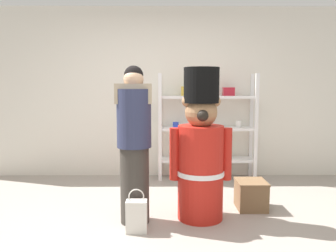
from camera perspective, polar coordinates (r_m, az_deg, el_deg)
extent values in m
plane|color=#9E9389|center=(3.51, -1.33, -17.05)|extent=(6.40, 6.40, 0.00)
cube|color=silver|center=(5.42, -1.04, 5.47)|extent=(6.40, 0.12, 2.60)
cube|color=white|center=(5.08, -1.33, -0.30)|extent=(0.05, 0.05, 1.59)
cube|color=white|center=(5.26, 14.30, -0.28)|extent=(0.05, 0.05, 1.59)
cube|color=white|center=(5.38, -1.28, 0.08)|extent=(0.05, 0.05, 1.59)
cube|color=white|center=(5.54, 13.51, 0.10)|extent=(0.05, 0.05, 1.59)
cube|color=white|center=(5.35, 6.35, -5.52)|extent=(1.42, 0.30, 0.04)
cube|color=white|center=(5.27, 6.41, -0.44)|extent=(1.42, 0.30, 0.04)
cube|color=white|center=(5.24, 6.48, 4.75)|extent=(1.42, 0.30, 0.04)
cylinder|color=blue|center=(5.22, 1.28, 0.21)|extent=(0.09, 0.09, 0.08)
cylinder|color=black|center=(5.28, 6.40, 0.34)|extent=(0.07, 0.07, 0.10)
cylinder|color=white|center=(5.31, 11.53, 0.31)|extent=(0.08, 0.08, 0.11)
cylinder|color=#B27226|center=(5.30, 2.55, -4.37)|extent=(0.06, 0.06, 0.18)
cylinder|color=#596B33|center=(5.39, 10.11, -4.29)|extent=(0.06, 0.06, 0.18)
cube|color=gold|center=(5.20, 2.99, 5.76)|extent=(0.15, 0.12, 0.14)
cube|color=#B21E2D|center=(5.28, 9.94, 5.61)|extent=(0.17, 0.13, 0.13)
cylinder|color=red|center=(3.70, 5.37, -7.63)|extent=(0.48, 0.48, 1.00)
cylinder|color=white|center=(3.70, 5.37, -7.63)|extent=(0.50, 0.50, 0.05)
sphere|color=#9F734D|center=(3.60, 5.48, 2.33)|extent=(0.34, 0.34, 0.34)
sphere|color=#9F734D|center=(3.58, 3.22, 4.08)|extent=(0.12, 0.12, 0.12)
sphere|color=#9F734D|center=(3.61, 7.77, 4.05)|extent=(0.12, 0.12, 0.12)
cylinder|color=black|center=(3.59, 5.53, 6.71)|extent=(0.37, 0.37, 0.36)
cylinder|color=red|center=(3.64, 1.12, -4.63)|extent=(0.11, 0.11, 0.55)
cylinder|color=red|center=(3.70, 9.63, -4.55)|extent=(0.11, 0.11, 0.55)
sphere|color=black|center=(3.45, 5.74, 1.72)|extent=(0.12, 0.12, 0.12)
cylinder|color=#38332D|center=(3.63, -5.50, -9.61)|extent=(0.30, 0.30, 0.79)
cylinder|color=#2D3351|center=(3.50, -5.63, 1.28)|extent=(0.35, 0.35, 0.59)
sphere|color=tan|center=(3.49, -5.70, 7.60)|extent=(0.20, 0.20, 0.20)
cube|color=tan|center=(3.42, -5.78, 5.30)|extent=(0.37, 0.04, 0.20)
sphere|color=black|center=(3.51, -5.68, 8.34)|extent=(0.19, 0.19, 0.19)
cube|color=silver|center=(3.46, -5.21, -14.65)|extent=(0.20, 0.13, 0.31)
torus|color=silver|center=(3.39, -5.24, -11.55)|extent=(0.15, 0.01, 0.15)
cube|color=brown|center=(4.17, 13.51, -11.07)|extent=(0.32, 0.35, 0.31)
cube|color=brown|center=(4.13, 13.57, -8.90)|extent=(0.34, 0.37, 0.02)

